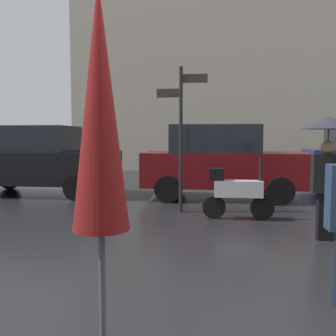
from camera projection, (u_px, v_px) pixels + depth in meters
name	position (u px, v px, depth m)	size (l,w,h in m)	color
folded_patio_umbrella_near	(100.00, 131.00, 1.96)	(0.42, 0.42, 2.46)	black
pedestrian_with_umbrella	(328.00, 148.00, 5.84)	(0.85, 0.85, 1.95)	black
parked_scooter	(236.00, 191.00, 7.41)	(1.40, 0.32, 1.23)	black
parked_car_left	(221.00, 161.00, 9.86)	(4.15, 1.84, 1.93)	#590C0F
parked_car_right	(37.00, 160.00, 10.57)	(4.35, 1.98, 1.92)	black
street_signpost	(181.00, 125.00, 7.99)	(1.08, 0.08, 3.10)	black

